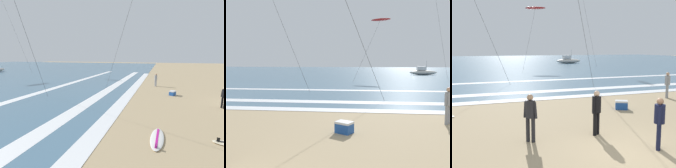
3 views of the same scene
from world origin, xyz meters
The scene contains 7 objects.
wave_foam_shoreline centered at (0.77, 9.20, 0.01)m, with size 41.04×0.99×0.01m, color white.
wave_foam_mid_break centered at (1.88, 11.80, 0.01)m, with size 43.01×1.09×0.01m, color white.
wave_foam_outer_break centered at (1.68, 18.16, 0.01)m, with size 43.96×0.89×0.01m, color white.
surfer_left_near centered at (-0.40, 1.88, 0.96)m, with size 0.47×0.35×1.60m.
surfer_left_far centered at (6.95, 6.85, 0.96)m, with size 0.45×0.39×1.60m.
surfboard_left_pile centered at (-6.31, 6.30, 0.05)m, with size 2.12×0.68×0.25m.
cooler_box centered at (2.65, 5.12, 0.22)m, with size 0.75×0.69×0.44m.
Camera 1 is at (-13.26, 6.29, 3.73)m, focal length 25.46 mm.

